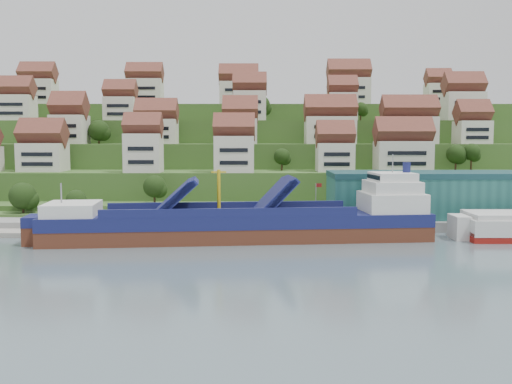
{
  "coord_description": "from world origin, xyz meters",
  "views": [
    {
      "loc": [
        5.28,
        -108.8,
        19.6
      ],
      "look_at": [
        5.45,
        14.0,
        8.0
      ],
      "focal_mm": 40.0,
      "sensor_mm": 36.0,
      "label": 1
    }
  ],
  "objects": [
    {
      "name": "hillside_village",
      "position": [
        1.36,
        62.35,
        24.93
      ],
      "size": [
        151.0,
        63.91,
        29.07
      ],
      "color": "beige",
      "rests_on": "ground"
    },
    {
      "name": "ground",
      "position": [
        0.0,
        0.0,
        0.0
      ],
      "size": [
        300.0,
        300.0,
        0.0
      ],
      "primitive_type": "plane",
      "color": "slate",
      "rests_on": "ground"
    },
    {
      "name": "cargo_ship",
      "position": [
        4.15,
        -0.22,
        3.14
      ],
      "size": [
        74.33,
        18.33,
        16.26
      ],
      "rotation": [
        0.0,
        0.0,
        0.09
      ],
      "color": "#542919",
      "rests_on": "ground"
    },
    {
      "name": "quay",
      "position": [
        20.0,
        15.0,
        1.1
      ],
      "size": [
        180.0,
        14.0,
        2.2
      ],
      "primitive_type": "cube",
      "color": "gray",
      "rests_on": "ground"
    },
    {
      "name": "hillside_trees",
      "position": [
        -17.37,
        44.57,
        16.59
      ],
      "size": [
        141.71,
        62.77,
        29.81
      ],
      "color": "#1E3712",
      "rests_on": "ground"
    },
    {
      "name": "hillside",
      "position": [
        0.0,
        103.55,
        10.66
      ],
      "size": [
        260.0,
        128.0,
        31.0
      ],
      "color": "#2D4C1E",
      "rests_on": "ground"
    },
    {
      "name": "flagpole",
      "position": [
        18.11,
        10.0,
        6.88
      ],
      "size": [
        1.28,
        0.16,
        8.0
      ],
      "color": "gray",
      "rests_on": "quay"
    },
    {
      "name": "warehouse",
      "position": [
        52.0,
        17.0,
        7.2
      ],
      "size": [
        60.0,
        15.0,
        10.0
      ],
      "primitive_type": "cube",
      "color": "#225D57",
      "rests_on": "quay"
    }
  ]
}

